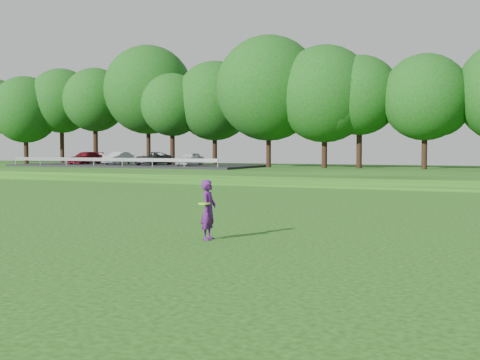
% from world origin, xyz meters
% --- Properties ---
extents(ground, '(140.00, 140.00, 0.00)m').
position_xyz_m(ground, '(0.00, 0.00, 0.00)').
color(ground, '#14400C').
rests_on(ground, ground).
extents(berm, '(130.00, 30.00, 0.60)m').
position_xyz_m(berm, '(0.00, 34.00, 0.30)').
color(berm, '#14400C').
rests_on(berm, ground).
extents(walking_path, '(130.00, 1.60, 0.04)m').
position_xyz_m(walking_path, '(0.00, 20.00, 0.02)').
color(walking_path, gray).
rests_on(walking_path, ground).
extents(treeline, '(104.00, 7.00, 15.00)m').
position_xyz_m(treeline, '(0.00, 38.00, 8.10)').
color(treeline, '#0F4310').
rests_on(treeline, berm).
extents(parking_lot, '(24.00, 9.00, 1.38)m').
position_xyz_m(parking_lot, '(-24.06, 32.80, 1.01)').
color(parking_lot, black).
rests_on(parking_lot, berm).
extents(woman, '(0.44, 0.68, 1.52)m').
position_xyz_m(woman, '(2.24, -1.25, 0.76)').
color(woman, '#501665').
rests_on(woman, ground).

